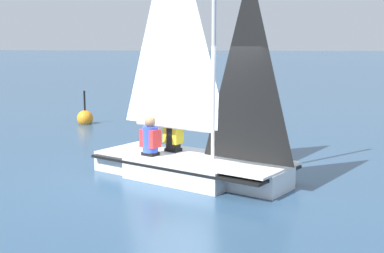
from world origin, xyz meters
The scene contains 5 objects.
ground_plane centered at (0.00, 0.00, 0.00)m, with size 260.00×260.00×0.00m, color #2D4C6B.
sailboat_main centered at (0.01, 0.00, 0.70)m, with size 4.08×3.31×5.15m.
sailor_helm centered at (0.43, -0.56, 0.63)m, with size 0.42×0.41×1.16m.
sailor_crew centered at (0.82, -0.13, 0.62)m, with size 0.42×0.41×1.16m.
buoy_marker centered at (3.99, -6.33, 0.19)m, with size 0.51×0.51×1.12m.
Camera 1 is at (-0.94, 9.91, 2.60)m, focal length 50.00 mm.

